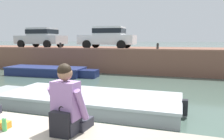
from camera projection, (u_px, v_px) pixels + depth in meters
ground_plane at (126, 96)px, 8.64m from camera, size 400.00×400.00×0.00m
far_quay_wall at (152, 59)px, 16.26m from camera, size 60.00×6.00×1.56m
far_wall_coping at (147, 49)px, 13.43m from camera, size 60.00×0.24×0.08m
boat_moored_west_navy at (49, 71)px, 13.49m from camera, size 5.88×1.81×0.52m
motorboat_passing at (83, 100)px, 7.21m from camera, size 6.98×2.28×0.93m
car_leftmost_silver at (41, 37)px, 17.18m from camera, size 3.93×2.04×1.54m
car_left_inner_white at (108, 37)px, 15.55m from camera, size 4.01×2.09×1.54m
mooring_bollard_west at (61, 45)px, 15.31m from camera, size 0.15×0.15×0.45m
mooring_bollard_mid at (158, 46)px, 13.33m from camera, size 0.15×0.15×0.45m
person_seated_right at (68, 106)px, 3.02m from camera, size 0.56×0.57×0.97m
bottle_drink at (4, 124)px, 3.07m from camera, size 0.06×0.06×0.20m
backpack_on_ledge at (63, 123)px, 2.92m from camera, size 0.28×0.24×0.41m
snack_bag at (4, 125)px, 3.17m from camera, size 0.18×0.12×0.10m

